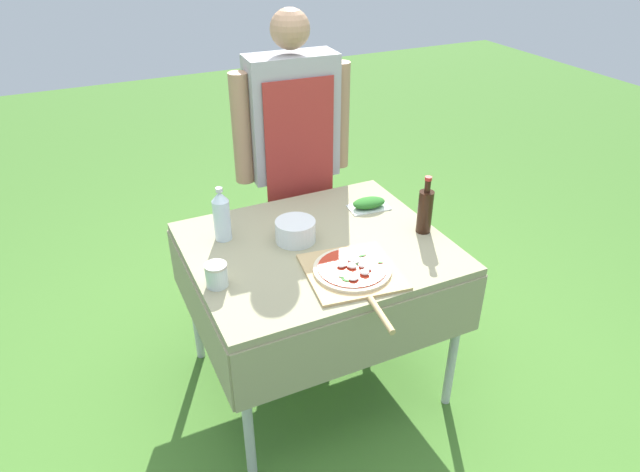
# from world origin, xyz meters

# --- Properties ---
(ground_plane) EXTENTS (12.00, 12.00, 0.00)m
(ground_plane) POSITION_xyz_m (0.00, 0.00, 0.00)
(ground_plane) COLOR #477A2D
(prep_table) EXTENTS (1.13, 0.96, 0.80)m
(prep_table) POSITION_xyz_m (0.00, 0.00, 0.71)
(prep_table) COLOR gray
(prep_table) RESTS_ON ground
(person_cook) EXTENTS (0.63, 0.23, 1.68)m
(person_cook) POSITION_xyz_m (0.17, 0.65, 0.99)
(person_cook) COLOR #4C4C51
(person_cook) RESTS_ON ground
(pizza_on_peel) EXTENTS (0.41, 0.60, 0.05)m
(pizza_on_peel) POSITION_xyz_m (0.03, -0.27, 0.81)
(pizza_on_peel) COLOR tan
(pizza_on_peel) RESTS_ON prep_table
(oil_bottle) EXTENTS (0.07, 0.07, 0.27)m
(oil_bottle) POSITION_xyz_m (0.49, -0.10, 0.91)
(oil_bottle) COLOR black
(oil_bottle) RESTS_ON prep_table
(water_bottle) EXTENTS (0.08, 0.08, 0.25)m
(water_bottle) POSITION_xyz_m (-0.36, 0.23, 0.92)
(water_bottle) COLOR silver
(water_bottle) RESTS_ON prep_table
(herb_container) EXTENTS (0.21, 0.13, 0.05)m
(herb_container) POSITION_xyz_m (0.37, 0.20, 0.82)
(herb_container) COLOR silver
(herb_container) RESTS_ON prep_table
(mixing_tub) EXTENTS (0.18, 0.18, 0.10)m
(mixing_tub) POSITION_xyz_m (-0.07, 0.07, 0.85)
(mixing_tub) COLOR silver
(mixing_tub) RESTS_ON prep_table
(sauce_jar) EXTENTS (0.09, 0.09, 0.10)m
(sauce_jar) POSITION_xyz_m (-0.48, -0.11, 0.84)
(sauce_jar) COLOR silver
(sauce_jar) RESTS_ON prep_table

